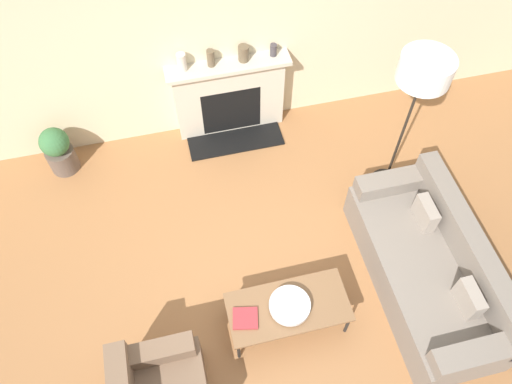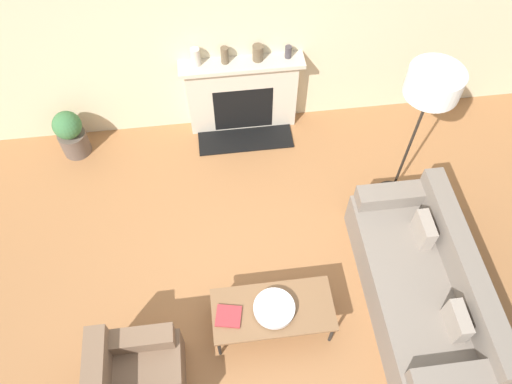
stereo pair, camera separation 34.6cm
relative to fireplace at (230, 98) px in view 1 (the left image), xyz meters
The scene contains 13 objects.
ground_plane 2.59m from the fireplace, 93.25° to the right, with size 18.00×18.00×0.00m, color #99663D.
wall_back 0.96m from the fireplace, 134.80° to the left, with size 18.00×0.06×2.90m.
fireplace is the anchor object (origin of this frame).
couch 3.03m from the fireplace, 60.17° to the right, with size 0.92×2.10×0.82m.
coffee_table 2.71m from the fireplace, 90.08° to the right, with size 1.16×0.55×0.39m.
bowl 2.72m from the fireplace, 89.91° to the right, with size 0.39×0.39×0.08m.
book 2.76m from the fireplace, 98.92° to the right, with size 0.27×0.25×0.02m.
floor_lamp 2.38m from the fireplace, 39.04° to the right, with size 0.51×0.51×1.90m.
mantel_vase_left 0.83m from the fireplace, behind, with size 0.11×0.11×0.22m.
mantel_vase_center_left 0.67m from the fireplace, behind, with size 0.09×0.09×0.20m.
mantel_vase_center_right 0.66m from the fireplace, ahead, with size 0.12×0.12×0.19m.
mantel_vase_right 0.82m from the fireplace, ahead, with size 0.08×0.08×0.15m.
potted_plant 2.13m from the fireplace, behind, with size 0.34×0.34×0.64m.
Camera 1 is at (-0.57, -1.82, 4.90)m, focal length 35.00 mm.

